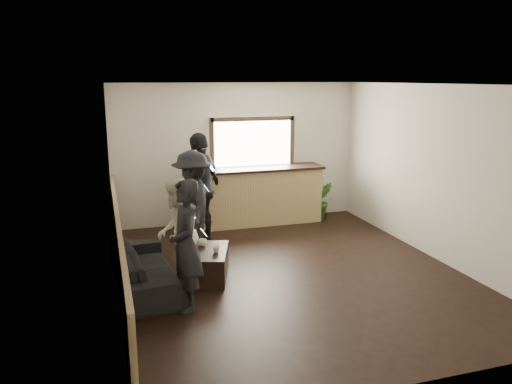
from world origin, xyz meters
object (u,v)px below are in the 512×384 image
object	(u,v)px
potted_plant	(322,201)
person_b	(177,234)
person_a	(186,246)
person_d	(201,188)
cup_b	(216,249)
coffee_table	(209,264)
sofa	(146,268)
bar_counter	(256,192)
person_c	(193,204)
cup_a	(203,243)

from	to	relation	value
potted_plant	person_b	bearing A→B (deg)	-142.95
person_a	person_d	xyz separation A→B (m)	(0.70, 2.60, 0.14)
cup_b	person_d	distance (m)	1.88
coffee_table	cup_b	xyz separation A→B (m)	(0.08, -0.13, 0.25)
potted_plant	person_d	bearing A→B (deg)	-165.64
person_b	person_a	bearing A→B (deg)	15.26
sofa	person_d	bearing A→B (deg)	-37.93
sofa	cup_b	xyz separation A→B (m)	(1.01, -0.03, 0.18)
coffee_table	person_a	size ratio (longest dim) A/B	0.55
bar_counter	person_b	bearing A→B (deg)	-126.48
coffee_table	person_c	xyz separation A→B (m)	(-0.05, 0.98, 0.67)
person_a	person_b	xyz separation A→B (m)	(-0.00, 0.74, -0.07)
cup_a	sofa	bearing A→B (deg)	-159.67
person_a	person_b	distance (m)	0.74
person_a	person_c	world-z (taller)	person_c
person_b	person_d	xyz separation A→B (m)	(0.70, 1.86, 0.21)
coffee_table	person_c	world-z (taller)	person_c
cup_b	person_a	distance (m)	1.05
bar_counter	cup_a	distance (m)	2.75
person_a	person_d	world-z (taller)	person_d
coffee_table	person_a	xyz separation A→B (m)	(-0.48, -0.93, 0.64)
person_b	person_c	xyz separation A→B (m)	(0.44, 1.17, 0.11)
coffee_table	person_b	world-z (taller)	person_b
person_a	cup_b	bearing A→B (deg)	143.94
cup_b	potted_plant	bearing A→B (deg)	41.50
coffee_table	person_d	size ratio (longest dim) A/B	0.47
cup_a	person_b	world-z (taller)	person_b
cup_b	bar_counter	bearing A→B (deg)	61.53
potted_plant	person_a	size ratio (longest dim) A/B	0.47
sofa	person_b	distance (m)	0.67
bar_counter	person_a	world-z (taller)	bar_counter
person_c	person_b	bearing A→B (deg)	-15.37
sofa	coffee_table	world-z (taller)	sofa
cup_b	person_c	world-z (taller)	person_c
person_a	person_d	distance (m)	2.69
coffee_table	person_c	size ratio (longest dim) A/B	0.53
cup_a	potted_plant	distance (m)	3.62
sofa	bar_counter	bearing A→B (deg)	-48.01
potted_plant	coffee_table	bearing A→B (deg)	-140.79
person_b	cup_a	bearing A→B (deg)	149.09
person_c	cup_b	bearing A→B (deg)	11.53
cup_a	cup_b	size ratio (longest dim) A/B	1.26
sofa	person_b	size ratio (longest dim) A/B	1.25
coffee_table	person_b	bearing A→B (deg)	-158.70
person_b	person_d	bearing A→B (deg)	174.53
coffee_table	potted_plant	xyz separation A→B (m)	(2.88, 2.35, 0.19)
bar_counter	potted_plant	world-z (taller)	bar_counter
bar_counter	coffee_table	bearing A→B (deg)	-121.04
potted_plant	person_b	world-z (taller)	person_b
bar_counter	sofa	world-z (taller)	bar_counter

